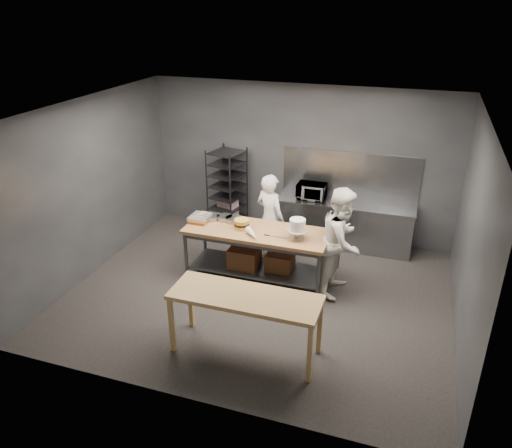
{
  "coord_description": "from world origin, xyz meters",
  "views": [
    {
      "loc": [
        2.17,
        -6.61,
        4.46
      ],
      "look_at": [
        -0.19,
        0.42,
        1.05
      ],
      "focal_mm": 35.0,
      "sensor_mm": 36.0,
      "label": 1
    }
  ],
  "objects": [
    {
      "name": "work_table",
      "position": [
        -0.18,
        0.47,
        0.57
      ],
      "size": [
        2.4,
        0.9,
        0.92
      ],
      "color": "#96643C",
      "rests_on": "ground"
    },
    {
      "name": "frosted_cake_stand",
      "position": [
        0.52,
        0.36,
        1.14
      ],
      "size": [
        0.34,
        0.34,
        0.34
      ],
      "color": "#A89F87",
      "rests_on": "work_table"
    },
    {
      "name": "pastry_clamshells",
      "position": [
        -1.23,
        0.49,
        0.98
      ],
      "size": [
        0.32,
        0.37,
        0.11
      ],
      "color": "#A46D20",
      "rests_on": "work_table"
    },
    {
      "name": "chef_behind",
      "position": [
        -0.2,
        1.22,
        0.82
      ],
      "size": [
        0.71,
        0.6,
        1.64
      ],
      "primitive_type": "imported",
      "rotation": [
        0.0,
        0.0,
        2.72
      ],
      "color": "white",
      "rests_on": "ground"
    },
    {
      "name": "offset_spatula",
      "position": [
        0.11,
        0.32,
        0.93
      ],
      "size": [
        0.36,
        0.02,
        0.02
      ],
      "color": "slate",
      "rests_on": "work_table"
    },
    {
      "name": "splashback_panel",
      "position": [
        1.0,
        2.48,
        1.35
      ],
      "size": [
        2.6,
        0.02,
        0.9
      ],
      "primitive_type": "cube",
      "color": "slate",
      "rests_on": "back_counter"
    },
    {
      "name": "layer_cake",
      "position": [
        -0.45,
        0.45,
        1.0
      ],
      "size": [
        0.25,
        0.25,
        0.16
      ],
      "color": "gold",
      "rests_on": "work_table"
    },
    {
      "name": "near_counter",
      "position": [
        0.28,
        -1.43,
        0.81
      ],
      "size": [
        2.0,
        0.7,
        0.9
      ],
      "color": "#9D7441",
      "rests_on": "ground"
    },
    {
      "name": "speed_rack",
      "position": [
        -1.37,
        2.1,
        0.86
      ],
      "size": [
        0.73,
        0.77,
        1.75
      ],
      "color": "black",
      "rests_on": "ground"
    },
    {
      "name": "back_wall",
      "position": [
        0.0,
        2.5,
        1.5
      ],
      "size": [
        6.0,
        0.04,
        3.0
      ],
      "primitive_type": "cube",
      "color": "#4C4F54",
      "rests_on": "ground"
    },
    {
      "name": "piping_bag",
      "position": [
        -0.17,
        0.18,
        0.98
      ],
      "size": [
        0.34,
        0.37,
        0.12
      ],
      "primitive_type": "cone",
      "rotation": [
        1.57,
        0.0,
        0.7
      ],
      "color": "white",
      "rests_on": "work_table"
    },
    {
      "name": "back_counter",
      "position": [
        1.0,
        2.18,
        0.45
      ],
      "size": [
        2.6,
        0.6,
        0.9
      ],
      "color": "slate",
      "rests_on": "ground"
    },
    {
      "name": "ground",
      "position": [
        0.0,
        0.0,
        0.0
      ],
      "size": [
        6.0,
        6.0,
        0.0
      ],
      "primitive_type": "plane",
      "color": "black",
      "rests_on": "ground"
    },
    {
      "name": "microwave",
      "position": [
        0.33,
        2.18,
        1.05
      ],
      "size": [
        0.54,
        0.37,
        0.3
      ],
      "primitive_type": "imported",
      "color": "black",
      "rests_on": "back_counter"
    },
    {
      "name": "chef_right",
      "position": [
        1.21,
        0.54,
        0.9
      ],
      "size": [
        0.81,
        0.97,
        1.8
      ],
      "primitive_type": "imported",
      "rotation": [
        0.0,
        0.0,
        1.41
      ],
      "color": "white",
      "rests_on": "ground"
    },
    {
      "name": "cake_pans",
      "position": [
        -0.88,
        0.66,
        0.96
      ],
      "size": [
        0.72,
        0.33,
        0.07
      ],
      "color": "gray",
      "rests_on": "work_table"
    }
  ]
}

